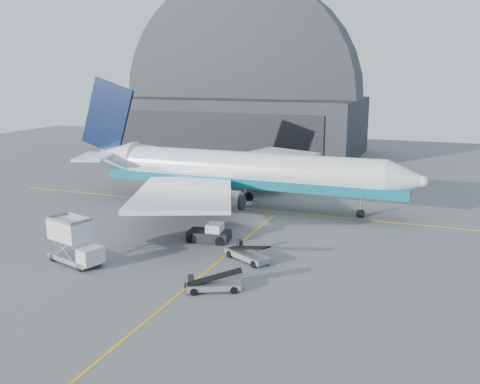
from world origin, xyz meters
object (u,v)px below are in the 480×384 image
at_px(airliner, 236,171).
at_px(belt_loader_b, 247,254).
at_px(catering_truck, 74,242).
at_px(belt_loader_a, 213,285).
at_px(pushback_tug, 210,234).

bearing_deg(airliner, belt_loader_b, -65.91).
bearing_deg(catering_truck, belt_loader_b, 40.74).
bearing_deg(belt_loader_a, catering_truck, 147.84).
xyz_separation_m(airliner, catering_truck, (-6.17, -25.83, -2.65)).
xyz_separation_m(catering_truck, pushback_tug, (9.13, 10.58, -1.31)).
height_order(catering_truck, belt_loader_a, catering_truck).
bearing_deg(airliner, pushback_tug, -79.02).
relative_size(catering_truck, belt_loader_b, 1.23).
distance_m(airliner, belt_loader_a, 28.80).
xyz_separation_m(airliner, belt_loader_a, (8.50, -27.20, -4.17)).
bearing_deg(pushback_tug, belt_loader_a, -71.95).
xyz_separation_m(belt_loader_a, belt_loader_b, (0.17, 7.81, 0.07)).
bearing_deg(belt_loader_b, belt_loader_a, -61.52).
xyz_separation_m(pushback_tug, belt_loader_b, (5.71, -4.14, -0.14)).
distance_m(pushback_tug, belt_loader_b, 7.06).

